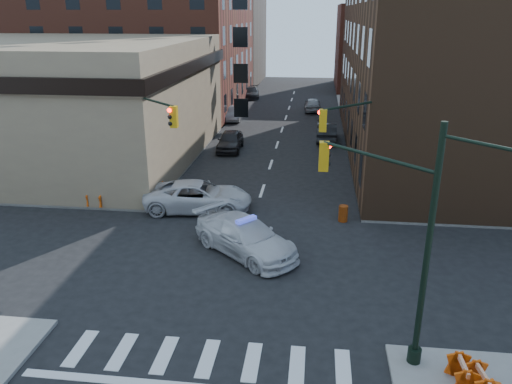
% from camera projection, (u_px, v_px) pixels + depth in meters
% --- Properties ---
extents(ground, '(140.00, 140.00, 0.00)m').
position_uv_depth(ground, '(239.00, 263.00, 23.12)').
color(ground, black).
rests_on(ground, ground).
extents(sidewalk_nw, '(34.00, 54.50, 0.15)m').
position_uv_depth(sidewalk_nw, '(82.00, 114.00, 56.26)').
color(sidewalk_nw, gray).
rests_on(sidewalk_nw, ground).
extents(sidewalk_ne, '(34.00, 54.50, 0.15)m').
position_uv_depth(sidewalk_ne, '(509.00, 125.00, 51.05)').
color(sidewalk_ne, gray).
rests_on(sidewalk_ne, ground).
extents(bank_building, '(22.00, 22.00, 9.00)m').
position_uv_depth(bank_building, '(55.00, 100.00, 38.91)').
color(bank_building, '#877658').
rests_on(bank_building, ground).
extents(apartment_block, '(25.00, 25.00, 24.00)m').
position_uv_depth(apartment_block, '(134.00, 2.00, 58.46)').
color(apartment_block, brown).
rests_on(apartment_block, ground).
extents(commercial_row_ne, '(14.00, 34.00, 14.00)m').
position_uv_depth(commercial_row_ne, '(439.00, 64.00, 40.26)').
color(commercial_row_ne, '#452D1B').
rests_on(commercial_row_ne, ground).
extents(filler_nw, '(20.00, 18.00, 16.00)m').
position_uv_depth(filler_nw, '(199.00, 31.00, 80.07)').
color(filler_nw, brown).
rests_on(filler_nw, ground).
extents(filler_ne, '(16.00, 16.00, 12.00)m').
position_uv_depth(filler_ne, '(392.00, 47.00, 73.62)').
color(filler_ne, brown).
rests_on(filler_ne, ground).
extents(signal_pole_se, '(5.40, 5.27, 8.00)m').
position_uv_depth(signal_pole_se, '(399.00, 226.00, 15.71)').
color(signal_pole_se, black).
rests_on(signal_pole_se, sidewalk_se).
extents(signal_pole_nw, '(3.58, 3.67, 8.00)m').
position_uv_depth(signal_pole_nw, '(147.00, 141.00, 27.28)').
color(signal_pole_nw, black).
rests_on(signal_pole_nw, sidewalk_nw).
extents(signal_pole_ne, '(3.67, 3.58, 8.00)m').
position_uv_depth(signal_pole_ne, '(364.00, 147.00, 25.97)').
color(signal_pole_ne, black).
rests_on(signal_pole_ne, sidewalk_ne).
extents(tree_ne_near, '(3.00, 3.00, 4.85)m').
position_uv_depth(tree_ne_near, '(363.00, 99.00, 45.35)').
color(tree_ne_near, black).
rests_on(tree_ne_near, sidewalk_ne).
extents(tree_ne_far, '(3.00, 3.00, 4.85)m').
position_uv_depth(tree_ne_far, '(357.00, 87.00, 52.81)').
color(tree_ne_far, black).
rests_on(tree_ne_far, sidewalk_ne).
extents(police_car, '(6.02, 5.67, 1.71)m').
position_uv_depth(police_car, '(245.00, 237.00, 23.84)').
color(police_car, silver).
rests_on(police_car, ground).
extents(pickup, '(6.41, 3.35, 1.72)m').
position_uv_depth(pickup, '(198.00, 196.00, 29.02)').
color(pickup, silver).
rests_on(pickup, ground).
extents(parked_car_wnear, '(2.01, 4.78, 1.62)m').
position_uv_depth(parked_car_wnear, '(230.00, 141.00, 41.77)').
color(parked_car_wnear, black).
rests_on(parked_car_wnear, ground).
extents(parked_car_wfar, '(1.87, 4.49, 1.44)m').
position_uv_depth(parked_car_wfar, '(233.00, 113.00, 53.33)').
color(parked_car_wfar, gray).
rests_on(parked_car_wfar, ground).
extents(parked_car_wdeep, '(2.59, 5.11, 1.42)m').
position_uv_depth(parked_car_wdeep, '(251.00, 92.00, 67.24)').
color(parked_car_wdeep, black).
rests_on(parked_car_wdeep, ground).
extents(parked_car_enear, '(1.81, 4.95, 1.62)m').
position_uv_depth(parked_car_enear, '(327.00, 132.00, 44.78)').
color(parked_car_enear, black).
rests_on(parked_car_enear, ground).
extents(parked_car_efar, '(2.02, 4.61, 1.55)m').
position_uv_depth(parked_car_efar, '(312.00, 105.00, 58.13)').
color(parked_car_efar, gray).
rests_on(parked_car_efar, ground).
extents(pedestrian_a, '(0.81, 0.80, 1.88)m').
position_uv_depth(pedestrian_a, '(123.00, 176.00, 31.92)').
color(pedestrian_a, black).
rests_on(pedestrian_a, sidewalk_nw).
extents(pedestrian_b, '(1.18, 1.10, 1.94)m').
position_uv_depth(pedestrian_b, '(87.00, 187.00, 29.73)').
color(pedestrian_b, black).
rests_on(pedestrian_b, sidewalk_nw).
extents(pedestrian_c, '(1.04, 0.95, 1.70)m').
position_uv_depth(pedestrian_c, '(91.00, 188.00, 30.00)').
color(pedestrian_c, '#202630').
rests_on(pedestrian_c, sidewalk_nw).
extents(barrel_road, '(0.64, 0.64, 0.91)m').
position_uv_depth(barrel_road, '(343.00, 213.00, 27.62)').
color(barrel_road, red).
rests_on(barrel_road, ground).
extents(barrel_bank, '(0.61, 0.61, 0.90)m').
position_uv_depth(barrel_bank, '(160.00, 205.00, 28.88)').
color(barrel_bank, '#EE530B').
rests_on(barrel_bank, ground).
extents(barricade_se_a, '(0.69, 1.16, 0.83)m').
position_uv_depth(barricade_se_a, '(481.00, 382.00, 14.90)').
color(barricade_se_a, '#D34309').
rests_on(barricade_se_a, sidewalk_se).
extents(barricade_se_b, '(0.60, 1.15, 0.85)m').
position_uv_depth(barricade_se_b, '(462.00, 374.00, 15.23)').
color(barricade_se_b, red).
rests_on(barricade_se_b, sidewalk_se).
extents(barricade_nw_a, '(1.25, 0.65, 0.93)m').
position_uv_depth(barricade_nw_a, '(155.00, 189.00, 31.02)').
color(barricade_nw_a, '#CA5109').
rests_on(barricade_nw_a, sidewalk_nw).
extents(barricade_nw_b, '(1.14, 0.65, 0.82)m').
position_uv_depth(barricade_nw_b, '(96.00, 200.00, 29.31)').
color(barricade_nw_b, orange).
rests_on(barricade_nw_b, sidewalk_nw).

